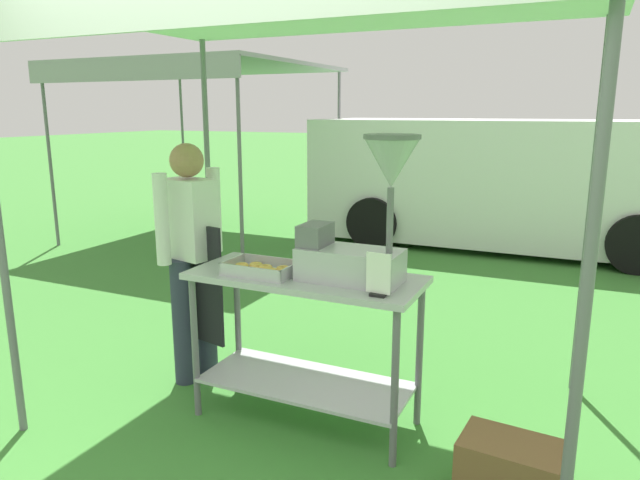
{
  "coord_description": "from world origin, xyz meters",
  "views": [
    {
      "loc": [
        1.32,
        -1.92,
        1.81
      ],
      "look_at": [
        -0.09,
        1.11,
        1.06
      ],
      "focal_mm": 32.46,
      "sensor_mm": 36.0,
      "label": 1
    }
  ],
  "objects_px": {
    "donut_cart": "(305,317)",
    "donut_tray": "(261,270)",
    "supply_crate": "(513,473)",
    "neighbour_tent": "(199,70)",
    "van_white": "(507,181)",
    "vendor": "(192,251)",
    "menu_sign": "(378,278)",
    "stall_canopy": "(312,14)",
    "donut_fryer": "(363,223)"
  },
  "relations": [
    {
      "from": "menu_sign",
      "to": "donut_tray",
      "type": "bearing_deg",
      "value": 171.67
    },
    {
      "from": "donut_cart",
      "to": "donut_tray",
      "type": "distance_m",
      "value": 0.38
    },
    {
      "from": "donut_tray",
      "to": "vendor",
      "type": "xyz_separation_m",
      "value": [
        -0.7,
        0.27,
        -0.02
      ]
    },
    {
      "from": "donut_cart",
      "to": "neighbour_tent",
      "type": "height_order",
      "value": "neighbour_tent"
    },
    {
      "from": "donut_cart",
      "to": "vendor",
      "type": "distance_m",
      "value": 0.99
    },
    {
      "from": "donut_cart",
      "to": "donut_fryer",
      "type": "height_order",
      "value": "donut_fryer"
    },
    {
      "from": "donut_tray",
      "to": "neighbour_tent",
      "type": "bearing_deg",
      "value": 129.54
    },
    {
      "from": "donut_fryer",
      "to": "van_white",
      "type": "height_order",
      "value": "donut_fryer"
    },
    {
      "from": "vendor",
      "to": "supply_crate",
      "type": "bearing_deg",
      "value": -11.9
    },
    {
      "from": "van_white",
      "to": "donut_fryer",
      "type": "bearing_deg",
      "value": -90.63
    },
    {
      "from": "van_white",
      "to": "neighbour_tent",
      "type": "xyz_separation_m",
      "value": [
        -4.03,
        -1.33,
        1.48
      ]
    },
    {
      "from": "stall_canopy",
      "to": "supply_crate",
      "type": "distance_m",
      "value": 2.51
    },
    {
      "from": "donut_fryer",
      "to": "donut_cart",
      "type": "bearing_deg",
      "value": 179.2
    },
    {
      "from": "donut_fryer",
      "to": "stall_canopy",
      "type": "bearing_deg",
      "value": 163.5
    },
    {
      "from": "stall_canopy",
      "to": "vendor",
      "type": "height_order",
      "value": "stall_canopy"
    },
    {
      "from": "vendor",
      "to": "neighbour_tent",
      "type": "distance_m",
      "value": 4.9
    },
    {
      "from": "donut_cart",
      "to": "supply_crate",
      "type": "relative_size",
      "value": 2.6
    },
    {
      "from": "donut_fryer",
      "to": "supply_crate",
      "type": "distance_m",
      "value": 1.41
    },
    {
      "from": "neighbour_tent",
      "to": "supply_crate",
      "type": "bearing_deg",
      "value": -41.47
    },
    {
      "from": "stall_canopy",
      "to": "neighbour_tent",
      "type": "bearing_deg",
      "value": 132.78
    },
    {
      "from": "vendor",
      "to": "supply_crate",
      "type": "xyz_separation_m",
      "value": [
        2.15,
        -0.45,
        -0.75
      ]
    },
    {
      "from": "supply_crate",
      "to": "menu_sign",
      "type": "bearing_deg",
      "value": 174.4
    },
    {
      "from": "donut_cart",
      "to": "supply_crate",
      "type": "bearing_deg",
      "value": -12.28
    },
    {
      "from": "donut_cart",
      "to": "van_white",
      "type": "distance_m",
      "value": 5.37
    },
    {
      "from": "donut_tray",
      "to": "menu_sign",
      "type": "relative_size",
      "value": 1.78
    },
    {
      "from": "stall_canopy",
      "to": "van_white",
      "type": "height_order",
      "value": "stall_canopy"
    },
    {
      "from": "vendor",
      "to": "donut_fryer",
      "type": "bearing_deg",
      "value": -8.56
    },
    {
      "from": "stall_canopy",
      "to": "supply_crate",
      "type": "xyz_separation_m",
      "value": [
        1.22,
        -0.36,
        -2.16
      ]
    },
    {
      "from": "menu_sign",
      "to": "supply_crate",
      "type": "relative_size",
      "value": 0.43
    },
    {
      "from": "menu_sign",
      "to": "vendor",
      "type": "relative_size",
      "value": 0.14
    },
    {
      "from": "vendor",
      "to": "supply_crate",
      "type": "distance_m",
      "value": 2.32
    },
    {
      "from": "donut_cart",
      "to": "donut_tray",
      "type": "xyz_separation_m",
      "value": [
        -0.24,
        -0.09,
        0.28
      ]
    },
    {
      "from": "vendor",
      "to": "donut_cart",
      "type": "bearing_deg",
      "value": -11.4
    },
    {
      "from": "donut_tray",
      "to": "neighbour_tent",
      "type": "relative_size",
      "value": 0.13
    },
    {
      "from": "vendor",
      "to": "neighbour_tent",
      "type": "relative_size",
      "value": 0.51
    },
    {
      "from": "donut_tray",
      "to": "supply_crate",
      "type": "xyz_separation_m",
      "value": [
        1.46,
        -0.18,
        -0.77
      ]
    },
    {
      "from": "neighbour_tent",
      "to": "stall_canopy",
      "type": "bearing_deg",
      "value": -47.22
    },
    {
      "from": "supply_crate",
      "to": "neighbour_tent",
      "type": "distance_m",
      "value": 6.83
    },
    {
      "from": "donut_tray",
      "to": "van_white",
      "type": "distance_m",
      "value": 5.47
    },
    {
      "from": "donut_cart",
      "to": "donut_fryer",
      "type": "xyz_separation_m",
      "value": [
        0.35,
        -0.0,
        0.58
      ]
    },
    {
      "from": "donut_cart",
      "to": "menu_sign",
      "type": "xyz_separation_m",
      "value": [
        0.51,
        -0.2,
        0.35
      ]
    },
    {
      "from": "donut_cart",
      "to": "menu_sign",
      "type": "distance_m",
      "value": 0.64
    },
    {
      "from": "donut_cart",
      "to": "donut_tray",
      "type": "relative_size",
      "value": 3.36
    },
    {
      "from": "donut_cart",
      "to": "donut_tray",
      "type": "bearing_deg",
      "value": -160.11
    },
    {
      "from": "stall_canopy",
      "to": "neighbour_tent",
      "type": "relative_size",
      "value": 0.97
    },
    {
      "from": "stall_canopy",
      "to": "vendor",
      "type": "bearing_deg",
      "value": 174.52
    },
    {
      "from": "donut_cart",
      "to": "stall_canopy",
      "type": "bearing_deg",
      "value": 90.0
    },
    {
      "from": "donut_cart",
      "to": "donut_fryer",
      "type": "distance_m",
      "value": 0.68
    },
    {
      "from": "supply_crate",
      "to": "van_white",
      "type": "distance_m",
      "value": 5.72
    },
    {
      "from": "donut_cart",
      "to": "menu_sign",
      "type": "bearing_deg",
      "value": -21.12
    }
  ]
}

